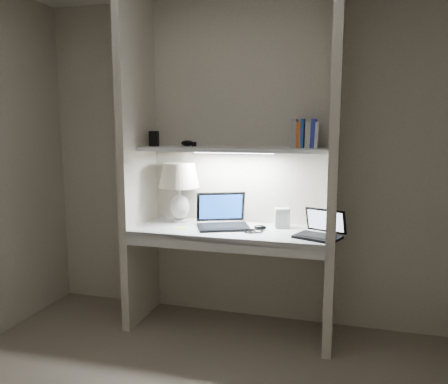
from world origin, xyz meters
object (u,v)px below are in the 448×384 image
(laptop_netbook, at_px, (320,231))
(speaker, at_px, (282,218))
(table_lamp, at_px, (179,182))
(laptop_main, at_px, (222,219))
(book_row, at_px, (305,134))

(laptop_netbook, xyz_separation_m, speaker, (-0.29, 0.20, 0.03))
(table_lamp, height_order, laptop_main, table_lamp)
(speaker, bearing_deg, laptop_main, 168.64)
(laptop_main, distance_m, laptop_netbook, 0.74)
(laptop_main, relative_size, speaker, 3.17)
(laptop_main, height_order, speaker, laptop_main)
(table_lamp, relative_size, speaker, 3.16)
(laptop_main, bearing_deg, book_row, -13.17)
(laptop_main, distance_m, speaker, 0.45)
(laptop_netbook, bearing_deg, book_row, 143.43)
(table_lamp, xyz_separation_m, laptop_main, (0.37, -0.07, -0.26))
(laptop_netbook, xyz_separation_m, book_row, (-0.14, 0.23, 0.65))
(table_lamp, distance_m, laptop_main, 0.46)
(table_lamp, bearing_deg, laptop_main, -11.11)
(table_lamp, bearing_deg, speaker, 0.34)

